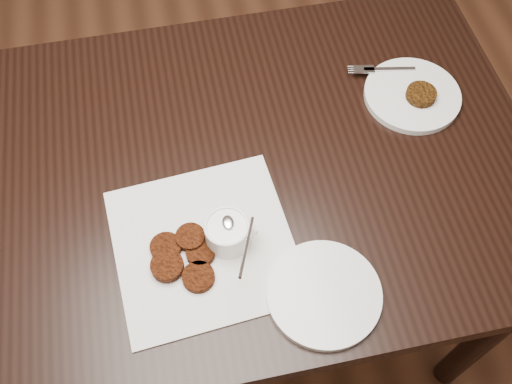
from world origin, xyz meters
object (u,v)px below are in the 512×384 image
sauce_ramekin (226,225)px  plate_with_patty (413,93)px  plate_empty (324,294)px  table (224,250)px  napkin (204,245)px

sauce_ramekin → plate_with_patty: size_ratio=0.56×
sauce_ramekin → plate_with_patty: 0.52m
plate_with_patty → plate_empty: size_ratio=1.02×
sauce_ramekin → plate_empty: bearing=-43.8°
plate_with_patty → sauce_ramekin: bearing=-150.0°
sauce_ramekin → plate_with_patty: bearing=30.0°
plate_with_patty → plate_empty: (-0.30, -0.39, -0.01)m
plate_with_patty → table: bearing=-167.9°
napkin → plate_with_patty: size_ratio=1.56×
table → napkin: napkin is taller
napkin → plate_empty: plate_empty is taller
table → plate_with_patty: bearing=12.1°
napkin → sauce_ramekin: bearing=-0.1°
napkin → plate_with_patty: plate_with_patty is taller
napkin → sauce_ramekin: 0.07m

